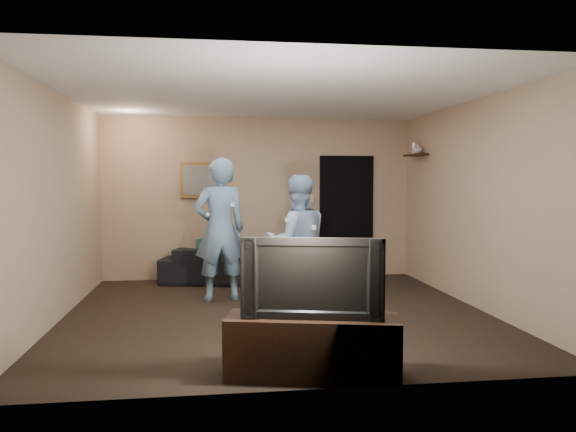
{
  "coord_description": "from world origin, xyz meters",
  "views": [
    {
      "loc": [
        -0.78,
        -6.62,
        1.59
      ],
      "look_at": [
        0.17,
        0.3,
        1.15
      ],
      "focal_mm": 35.0,
      "sensor_mm": 36.0,
      "label": 1
    }
  ],
  "objects": [
    {
      "name": "throw_pillow",
      "position": [
        -0.8,
        2.07,
        0.48
      ],
      "size": [
        0.45,
        0.16,
        0.44
      ],
      "primitive_type": "cube",
      "rotation": [
        0.0,
        0.0,
        0.05
      ],
      "color": "#1A4E3F",
      "rests_on": "sofa"
    },
    {
      "name": "painting_canvas",
      "position": [
        -0.9,
        2.45,
        1.6
      ],
      "size": [
        0.62,
        0.01,
        0.47
      ],
      "primitive_type": "cube",
      "color": "slate",
      "rests_on": "painting_frame"
    },
    {
      "name": "shelf_figurine",
      "position": [
        2.39,
        1.89,
        2.09
      ],
      "size": [
        0.06,
        0.06,
        0.18
      ],
      "primitive_type": "cylinder",
      "color": "silver",
      "rests_on": "wall_shelf"
    },
    {
      "name": "doorway",
      "position": [
        1.45,
        2.47,
        1.0
      ],
      "size": [
        0.9,
        0.06,
        2.0
      ],
      "primitive_type": "cube",
      "color": "black",
      "rests_on": "ground"
    },
    {
      "name": "wii_player_right",
      "position": [
        0.26,
        0.09,
        0.83
      ],
      "size": [
        0.86,
        0.7,
        1.66
      ],
      "color": "#93B0D7",
      "rests_on": "ground"
    },
    {
      "name": "ground",
      "position": [
        0.0,
        0.0,
        0.0
      ],
      "size": [
        5.0,
        5.0,
        0.0
      ],
      "primitive_type": "plane",
      "color": "black",
      "rests_on": "ground"
    },
    {
      "name": "wall_back",
      "position": [
        0.0,
        2.5,
        1.3
      ],
      "size": [
        5.0,
        0.04,
        2.6
      ],
      "primitive_type": "cube",
      "color": "tan",
      "rests_on": "ground"
    },
    {
      "name": "wall_left",
      "position": [
        -2.5,
        0.0,
        1.3
      ],
      "size": [
        0.04,
        5.0,
        2.6
      ],
      "primitive_type": "cube",
      "color": "tan",
      "rests_on": "ground"
    },
    {
      "name": "wall_shelf",
      "position": [
        2.39,
        1.8,
        1.99
      ],
      "size": [
        0.2,
        0.6,
        0.03
      ],
      "primitive_type": "cube",
      "color": "black",
      "rests_on": "wall_right"
    },
    {
      "name": "wii_player_left",
      "position": [
        -0.67,
        0.85,
        0.94
      ],
      "size": [
        0.76,
        0.58,
        1.89
      ],
      "color": "#6993B6",
      "rests_on": "ground"
    },
    {
      "name": "tv_console",
      "position": [
        0.03,
        -2.24,
        0.25
      ],
      "size": [
        1.46,
        0.75,
        0.5
      ],
      "primitive_type": "cube",
      "rotation": [
        0.0,
        0.0,
        -0.23
      ],
      "color": "black",
      "rests_on": "ground"
    },
    {
      "name": "ceiling",
      "position": [
        0.0,
        0.0,
        2.6
      ],
      "size": [
        5.0,
        5.0,
        0.04
      ],
      "primitive_type": "cube",
      "color": "silver",
      "rests_on": "wall_back"
    },
    {
      "name": "sofa",
      "position": [
        -0.57,
        2.07,
        0.28
      ],
      "size": [
        2.06,
        1.16,
        0.57
      ],
      "primitive_type": "imported",
      "rotation": [
        0.0,
        0.0,
        2.93
      ],
      "color": "black",
      "rests_on": "ground"
    },
    {
      "name": "shelf_vase",
      "position": [
        2.39,
        1.74,
        2.08
      ],
      "size": [
        0.16,
        0.16,
        0.16
      ],
      "primitive_type": "imported",
      "rotation": [
        0.0,
        0.0,
        -0.08
      ],
      "color": "silver",
      "rests_on": "wall_shelf"
    },
    {
      "name": "light_switch",
      "position": [
        0.85,
        2.48,
        1.3
      ],
      "size": [
        0.08,
        0.02,
        0.12
      ],
      "primitive_type": "cube",
      "color": "silver",
      "rests_on": "wall_back"
    },
    {
      "name": "wall_right",
      "position": [
        2.5,
        0.0,
        1.3
      ],
      "size": [
        0.04,
        5.0,
        2.6
      ],
      "primitive_type": "cube",
      "color": "tan",
      "rests_on": "ground"
    },
    {
      "name": "painting_frame",
      "position": [
        -0.9,
        2.48,
        1.6
      ],
      "size": [
        0.72,
        0.05,
        0.57
      ],
      "primitive_type": "cube",
      "color": "olive",
      "rests_on": "wall_back"
    },
    {
      "name": "television",
      "position": [
        0.03,
        -2.24,
        0.82
      ],
      "size": [
        1.13,
        0.4,
        0.65
      ],
      "primitive_type": "imported",
      "rotation": [
        0.0,
        0.0,
        -0.23
      ],
      "color": "black",
      "rests_on": "tv_console"
    },
    {
      "name": "wall_front",
      "position": [
        0.0,
        -2.5,
        1.3
      ],
      "size": [
        5.0,
        0.04,
        2.6
      ],
      "primitive_type": "cube",
      "color": "tan",
      "rests_on": "ground"
    }
  ]
}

